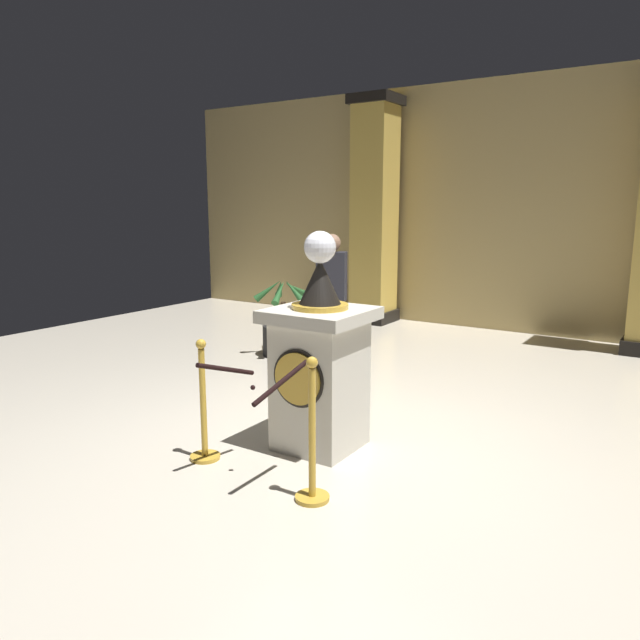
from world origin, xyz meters
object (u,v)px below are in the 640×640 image
pedestal_clock (320,364)px  stanchion_far (312,451)px  bystander_guest (332,296)px  stanchion_near (204,418)px  potted_palm_left (284,333)px

pedestal_clock → stanchion_far: size_ratio=1.77×
stanchion_far → bystander_guest: bystander_guest is taller
bystander_guest → stanchion_near: bearing=-76.9°
pedestal_clock → potted_palm_left: size_ratio=1.69×
pedestal_clock → stanchion_far: (0.47, -0.81, -0.36)m
pedestal_clock → potted_palm_left: pedestal_clock is taller
stanchion_far → potted_palm_left: bearing=129.1°
stanchion_near → potted_palm_left: potted_palm_left is taller
stanchion_far → stanchion_near: bearing=174.9°
bystander_guest → potted_palm_left: bearing=177.3°
potted_palm_left → pedestal_clock: bearing=-48.2°
pedestal_clock → stanchion_far: pedestal_clock is taller
bystander_guest → pedestal_clock: bearing=-60.1°
stanchion_far → bystander_guest: (-1.81, 3.15, 0.52)m
potted_palm_left → bystander_guest: bystander_guest is taller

